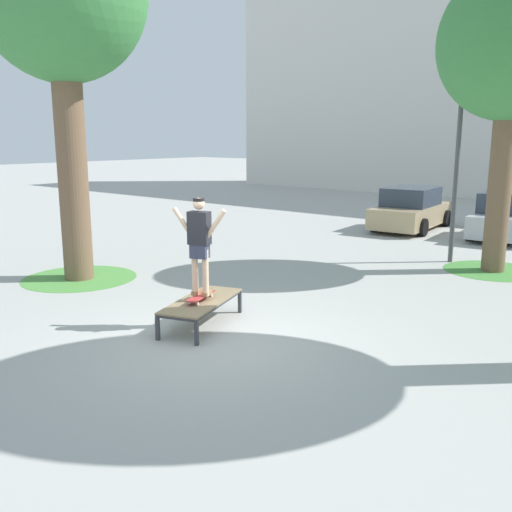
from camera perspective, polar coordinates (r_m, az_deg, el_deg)
ground_plane at (r=9.27m, az=-4.12°, el=-8.66°), size 120.00×120.00×0.00m
skate_box at (r=9.97m, az=-5.49°, el=-4.68°), size 1.34×2.04×0.46m
skateboard at (r=9.91m, az=-5.58°, el=-4.04°), size 0.45×0.82×0.09m
skater at (r=9.69m, az=-5.69°, el=1.63°), size 0.97×0.41×1.69m
grass_patch_near_left at (r=13.92m, az=-17.28°, el=-2.12°), size 2.62×2.62×0.01m
tree_mid_back at (r=15.00m, az=24.31°, el=18.61°), size 3.36×3.36×7.12m
grass_patch_mid_back at (r=15.21m, az=22.62°, el=-1.35°), size 2.34×2.34×0.01m
car_tan at (r=21.03m, az=15.33°, el=4.49°), size 2.19×4.33×1.50m
car_silver at (r=20.29m, az=24.00°, el=3.63°), size 2.19×4.33×1.50m
light_post at (r=15.58m, az=19.85°, el=13.34°), size 0.36×0.36×5.83m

